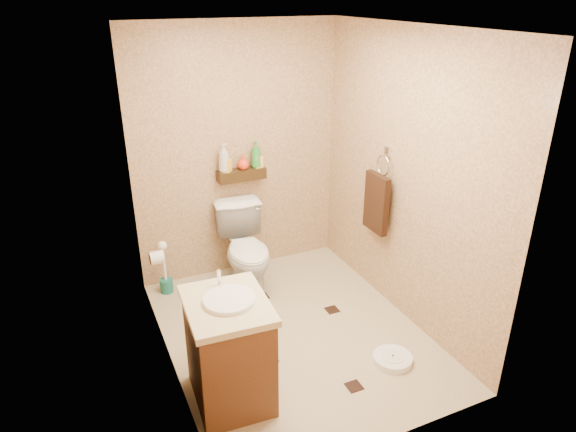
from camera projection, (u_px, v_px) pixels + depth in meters
name	position (u px, v px, depth m)	size (l,w,h in m)	color
ground	(293.00, 333.00, 4.27)	(2.50, 2.50, 0.00)	#BDAA8A
wall_back	(238.00, 154.00, 4.83)	(2.00, 0.04, 2.40)	tan
wall_front	(392.00, 279.00, 2.75)	(2.00, 0.04, 2.40)	tan
wall_left	(158.00, 223.00, 3.41)	(0.04, 2.50, 2.40)	tan
wall_right	(405.00, 180.00, 4.17)	(0.04, 2.50, 2.40)	tan
ceiling	(295.00, 27.00, 3.30)	(2.00, 2.50, 0.02)	white
wall_shelf	(241.00, 175.00, 4.83)	(0.46, 0.14, 0.10)	#38250F
floor_accents	(299.00, 335.00, 4.24)	(1.26, 1.48, 0.01)	black
toilet	(247.00, 250.00, 4.77)	(0.44, 0.78, 0.79)	white
vanity	(229.00, 350.00, 3.45)	(0.57, 0.67, 0.90)	brown
bathroom_scale	(392.00, 359.00, 3.93)	(0.33, 0.33, 0.06)	white
toilet_brush	(165.00, 274.00, 4.78)	(0.12, 0.12, 0.53)	#1A685B
towel_ring	(377.00, 200.00, 4.44)	(0.12, 0.30, 0.76)	silver
toilet_paper	(157.00, 258.00, 4.22)	(0.12, 0.11, 0.12)	white
bottle_a	(224.00, 158.00, 4.70)	(0.11, 0.11, 0.27)	beige
bottle_b	(226.00, 162.00, 4.72)	(0.08, 0.08, 0.18)	yellow
bottle_c	(243.00, 162.00, 4.79)	(0.11, 0.11, 0.14)	red
bottle_d	(256.00, 155.00, 4.82)	(0.10, 0.10, 0.25)	#2F8D38
bottle_e	(258.00, 159.00, 4.84)	(0.08, 0.08, 0.17)	#FFC854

